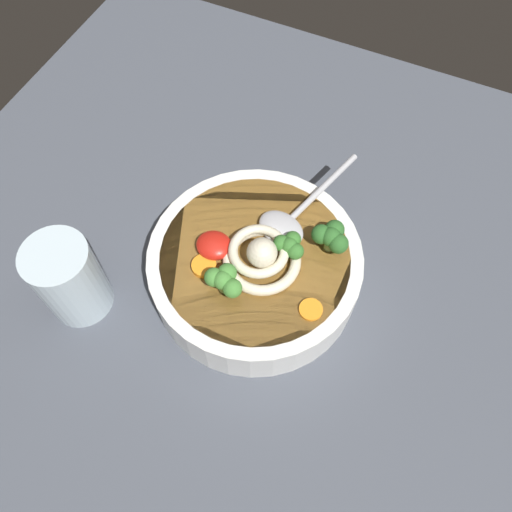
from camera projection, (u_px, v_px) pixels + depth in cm
name	position (u px, v px, depth cm)	size (l,w,h in cm)	color
table_slab	(251.00, 293.00, 68.45)	(98.01, 98.01, 3.64)	#474C56
soup_bowl	(256.00, 268.00, 64.58)	(26.09, 26.09, 6.23)	white
noodle_pile	(261.00, 256.00, 60.49)	(10.23, 10.03, 4.11)	beige
soup_spoon	(288.00, 221.00, 63.40)	(8.27, 17.44, 1.60)	#B7B7BC
chili_sauce_dollop	(212.00, 248.00, 61.32)	(4.36, 3.92, 1.96)	red
broccoli_floret_center	(331.00, 236.00, 60.57)	(4.67, 4.02, 3.70)	#7A9E60
broccoli_floret_right	(223.00, 280.00, 58.01)	(4.37, 3.76, 3.45)	#7A9E60
broccoli_floret_far	(290.00, 245.00, 60.43)	(3.92, 3.37, 3.10)	#7A9E60
carrot_slice_near_spoon	(204.00, 266.00, 60.84)	(2.95, 2.95, 0.78)	orange
carrot_slice_left	(311.00, 309.00, 58.36)	(2.71, 2.71, 0.41)	orange
drinking_glass	(69.00, 279.00, 60.90)	(7.73, 7.73, 11.65)	silver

